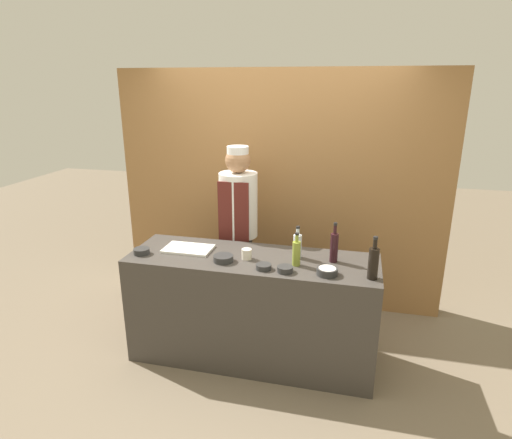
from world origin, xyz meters
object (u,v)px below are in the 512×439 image
(sauce_bowl_brown, at_px, (223,258))
(sauce_bowl_white, at_px, (327,271))
(bottle_wine, at_px, (334,247))
(sauce_bowl_purple, at_px, (264,266))
(bottle_oil, at_px, (296,253))
(bottle_clear, at_px, (297,245))
(cutting_board, at_px, (188,249))
(sauce_bowl_orange, at_px, (285,269))
(cup_cream, at_px, (247,254))
(sauce_bowl_red, at_px, (142,251))
(chef_center, at_px, (239,229))
(bottle_soy, at_px, (373,262))

(sauce_bowl_brown, relative_size, sauce_bowl_white, 1.01)
(sauce_bowl_white, distance_m, bottle_wine, 0.27)
(sauce_bowl_purple, relative_size, bottle_oil, 0.44)
(bottle_clear, bearing_deg, cutting_board, -176.79)
(sauce_bowl_orange, bearing_deg, bottle_clear, 80.96)
(cutting_board, bearing_deg, cup_cream, -7.57)
(cutting_board, relative_size, bottle_wine, 1.24)
(cutting_board, distance_m, bottle_clear, 0.92)
(sauce_bowl_red, bearing_deg, chef_center, 49.01)
(sauce_bowl_brown, height_order, bottle_soy, bottle_soy)
(sauce_bowl_orange, relative_size, bottle_soy, 0.37)
(sauce_bowl_red, height_order, sauce_bowl_purple, sauce_bowl_red)
(sauce_bowl_brown, distance_m, bottle_clear, 0.60)
(sauce_bowl_white, bearing_deg, bottle_wine, 83.35)
(sauce_bowl_purple, height_order, bottle_oil, bottle_oil)
(bottle_wine, bearing_deg, sauce_bowl_white, -96.65)
(sauce_bowl_brown, bearing_deg, bottle_oil, 6.27)
(sauce_bowl_red, xyz_separation_m, chef_center, (0.63, 0.72, -0.00))
(cutting_board, xyz_separation_m, bottle_wine, (1.20, 0.04, 0.12))
(sauce_bowl_brown, xyz_separation_m, bottle_wine, (0.84, 0.20, 0.10))
(cutting_board, height_order, bottle_soy, bottle_soy)
(sauce_bowl_white, xyz_separation_m, bottle_clear, (-0.26, 0.27, 0.07))
(sauce_bowl_purple, relative_size, bottle_clear, 0.44)
(sauce_bowl_orange, height_order, sauce_bowl_brown, sauce_bowl_brown)
(sauce_bowl_white, distance_m, bottle_oil, 0.28)
(bottle_soy, relative_size, bottle_wine, 0.99)
(sauce_bowl_red, distance_m, cup_cream, 0.87)
(sauce_bowl_brown, bearing_deg, bottle_clear, 21.16)
(chef_center, bearing_deg, sauce_bowl_purple, -61.97)
(bottle_soy, bearing_deg, cup_cream, 171.97)
(sauce_bowl_red, bearing_deg, sauce_bowl_orange, -3.41)
(bottle_wine, bearing_deg, sauce_bowl_brown, -166.78)
(cutting_board, distance_m, bottle_oil, 0.94)
(sauce_bowl_white, relative_size, bottle_soy, 0.48)
(cutting_board, distance_m, chef_center, 0.62)
(bottle_soy, height_order, chef_center, chef_center)
(bottle_clear, distance_m, bottle_soy, 0.64)
(sauce_bowl_white, bearing_deg, sauce_bowl_brown, 176.28)
(cutting_board, bearing_deg, chef_center, 62.44)
(sauce_bowl_red, height_order, cutting_board, sauce_bowl_red)
(bottle_clear, height_order, chef_center, chef_center)
(bottle_wine, bearing_deg, sauce_bowl_purple, -152.10)
(bottle_clear, height_order, bottle_soy, bottle_soy)
(sauce_bowl_brown, relative_size, bottle_clear, 0.59)
(cup_cream, height_order, chef_center, chef_center)
(sauce_bowl_brown, height_order, bottle_clear, bottle_clear)
(sauce_bowl_purple, height_order, bottle_soy, bottle_soy)
(bottle_oil, bearing_deg, bottle_wine, 26.26)
(sauce_bowl_white, distance_m, bottle_soy, 0.33)
(sauce_bowl_orange, bearing_deg, sauce_bowl_brown, 171.00)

